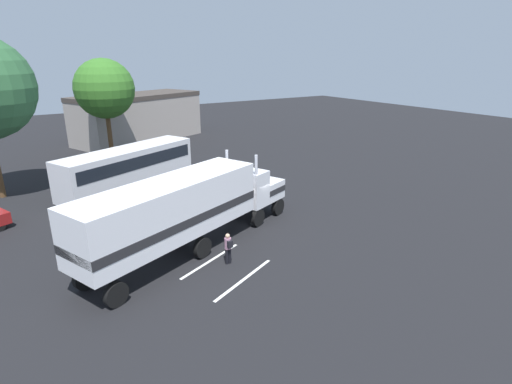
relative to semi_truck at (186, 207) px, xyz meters
The scene contains 8 objects.
ground_plane 5.71m from the semi_truck, 21.24° to the left, with size 120.00×120.00×0.00m, color black.
lane_stripe_near 3.04m from the semi_truck, 73.89° to the right, with size 4.40×0.16×0.01m, color silver.
lane_stripe_mid 4.92m from the semi_truck, 76.69° to the right, with size 4.40×0.16×0.01m, color silver.
semi_truck is the anchor object (origin of this frame).
person_bystander 3.09m from the semi_truck, 64.96° to the right, with size 0.34×0.46×1.63m.
parked_bus 11.40m from the semi_truck, 88.74° to the left, with size 11.07×6.86×3.40m.
tree_left 23.12m from the semi_truck, 85.74° to the left, with size 5.64×5.64×9.73m.
building_backdrop 31.60m from the semi_truck, 77.00° to the left, with size 16.58×11.38×5.54m.
Camera 1 is at (-12.25, -20.12, 9.96)m, focal length 28.21 mm.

